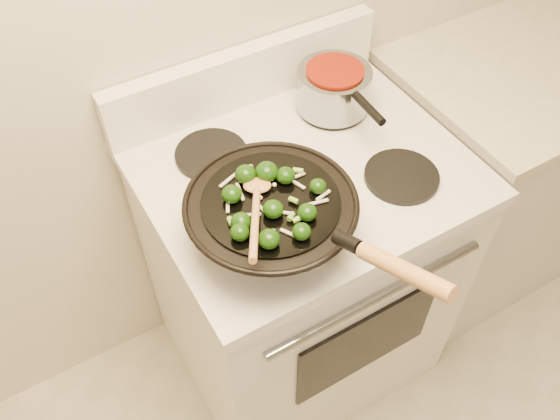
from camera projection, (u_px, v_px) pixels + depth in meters
stove at (299, 271)px, 1.79m from camera, size 0.78×0.67×1.08m
counter_unit at (500, 167)px, 2.10m from camera, size 0.84×0.62×0.91m
wok at (273, 217)px, 1.25m from camera, size 0.37×0.60×0.25m
stirfry at (266, 202)px, 1.19m from camera, size 0.24×0.24×0.04m
wooden_spoon at (256, 205)px, 1.17m from camera, size 0.17×0.25×0.08m
saucepan at (334, 88)px, 1.54m from camera, size 0.19×0.31×0.11m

